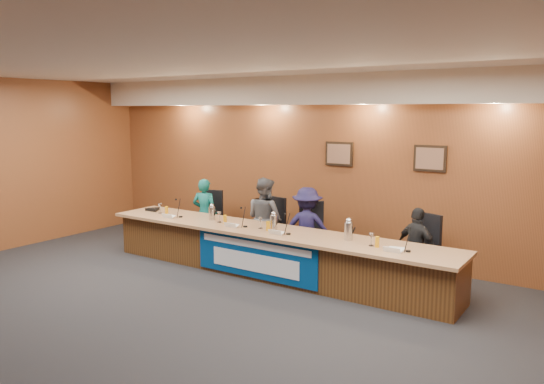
{
  "coord_description": "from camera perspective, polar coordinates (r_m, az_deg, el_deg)",
  "views": [
    {
      "loc": [
        4.6,
        -4.37,
        2.61
      ],
      "look_at": [
        -0.19,
        2.73,
        1.28
      ],
      "focal_mm": 35.0,
      "sensor_mm": 36.0,
      "label": 1
    }
  ],
  "objects": [
    {
      "name": "panelist_a",
      "position": [
        10.14,
        -7.24,
        -2.3
      ],
      "size": [
        0.56,
        0.45,
        1.33
      ],
      "primitive_type": "imported",
      "rotation": [
        0.0,
        0.0,
        3.43
      ],
      "color": "#0F5C57",
      "rests_on": "floor"
    },
    {
      "name": "nameplate_d",
      "position": [
        7.18,
        12.76,
        -6.03
      ],
      "size": [
        0.24,
        0.08,
        0.1
      ],
      "primitive_type": "cube",
      "rotation": [
        0.31,
        0.0,
        0.0
      ],
      "color": "white",
      "rests_on": "dais_top"
    },
    {
      "name": "microphone_c",
      "position": [
        8.02,
        1.78,
        -4.51
      ],
      "size": [
        0.07,
        0.07,
        0.02
      ],
      "primitive_type": "cylinder",
      "color": "black",
      "rests_on": "dais_top"
    },
    {
      "name": "carafe_mid",
      "position": [
        8.28,
        0.19,
        -3.31
      ],
      "size": [
        0.11,
        0.11,
        0.24
      ],
      "primitive_type": "cylinder",
      "color": "silver",
      "rests_on": "dais_top"
    },
    {
      "name": "water_glass_a",
      "position": [
        9.83,
        -11.95,
        -1.74
      ],
      "size": [
        0.08,
        0.08,
        0.18
      ],
      "primitive_type": "cylinder",
      "color": "silver",
      "rests_on": "dais_top"
    },
    {
      "name": "nameplate_c",
      "position": [
        8.0,
        0.31,
        -4.3
      ],
      "size": [
        0.24,
        0.08,
        0.1
      ],
      "primitive_type": "cube",
      "rotation": [
        0.31,
        0.0,
        0.0
      ],
      "color": "white",
      "rests_on": "dais_top"
    },
    {
      "name": "microphone_a",
      "position": [
        9.42,
        -9.81,
        -2.64
      ],
      "size": [
        0.07,
        0.07,
        0.02
      ],
      "primitive_type": "cylinder",
      "color": "black",
      "rests_on": "dais_top"
    },
    {
      "name": "paper_stack",
      "position": [
        7.35,
        13.12,
        -6.04
      ],
      "size": [
        0.26,
        0.33,
        0.01
      ],
      "primitive_type": "cube",
      "rotation": [
        0.0,
        0.0,
        0.14
      ],
      "color": "white",
      "rests_on": "dais_top"
    },
    {
      "name": "juice_glass_d",
      "position": [
        7.41,
        11.25,
        -5.28
      ],
      "size": [
        0.06,
        0.06,
        0.15
      ],
      "primitive_type": "cylinder",
      "color": "orange",
      "rests_on": "dais_top"
    },
    {
      "name": "water_glass_d",
      "position": [
        7.46,
        10.63,
        -5.05
      ],
      "size": [
        0.08,
        0.08,
        0.18
      ],
      "primitive_type": "cylinder",
      "color": "silver",
      "rests_on": "dais_top"
    },
    {
      "name": "microphone_d",
      "position": [
        7.28,
        14.42,
        -6.18
      ],
      "size": [
        0.07,
        0.07,
        0.02
      ],
      "primitive_type": "cylinder",
      "color": "black",
      "rests_on": "dais_top"
    },
    {
      "name": "microphone_b",
      "position": [
        8.52,
        -2.91,
        -3.73
      ],
      "size": [
        0.07,
        0.07,
        0.02
      ],
      "primitive_type": "cylinder",
      "color": "black",
      "rests_on": "dais_top"
    },
    {
      "name": "office_chair_c",
      "position": [
        8.98,
        4.11,
        -4.93
      ],
      "size": [
        0.64,
        0.64,
        0.08
      ],
      "primitive_type": "cube",
      "rotation": [
        0.0,
        0.0,
        0.43
      ],
      "color": "black",
      "rests_on": "floor"
    },
    {
      "name": "soffit",
      "position": [
        9.34,
        4.52,
        10.88
      ],
      "size": [
        10.0,
        0.5,
        0.5
      ],
      "primitive_type": "cube",
      "color": "beige",
      "rests_on": "wall_back"
    },
    {
      "name": "nameplate_a",
      "position": [
        9.38,
        -11.21,
        -2.5
      ],
      "size": [
        0.24,
        0.08,
        0.1
      ],
      "primitive_type": "cube",
      "rotation": [
        0.31,
        0.0,
        0.0
      ],
      "color": "white",
      "rests_on": "dais_top"
    },
    {
      "name": "wall_back",
      "position": [
        9.6,
        5.16,
        2.75
      ],
      "size": [
        10.0,
        0.04,
        3.2
      ],
      "primitive_type": "cube",
      "color": "brown",
      "rests_on": "floor"
    },
    {
      "name": "wall_photo_right",
      "position": [
        8.77,
        16.63,
        3.48
      ],
      "size": [
        0.52,
        0.04,
        0.42
      ],
      "primitive_type": "cube",
      "color": "black",
      "rests_on": "wall_back"
    },
    {
      "name": "speakerphone",
      "position": [
        10.12,
        -12.64,
        -1.85
      ],
      "size": [
        0.32,
        0.32,
        0.05
      ],
      "primitive_type": "cylinder",
      "color": "black",
      "rests_on": "dais_top"
    },
    {
      "name": "banner_text_upper",
      "position": [
        8.09,
        -1.92,
        -5.71
      ],
      "size": [
        2.0,
        0.01,
        0.1
      ],
      "primitive_type": "cube",
      "color": "silver",
      "rests_on": "banner"
    },
    {
      "name": "office_chair_b",
      "position": [
        9.42,
        -0.42,
        -4.25
      ],
      "size": [
        0.56,
        0.56,
        0.08
      ],
      "primitive_type": "cube",
      "rotation": [
        0.0,
        0.0,
        -0.19
      ],
      "color": "black",
      "rests_on": "floor"
    },
    {
      "name": "water_glass_b",
      "position": [
        8.9,
        -5.7,
        -2.7
      ],
      "size": [
        0.08,
        0.08,
        0.18
      ],
      "primitive_type": "cylinder",
      "color": "silver",
      "rests_on": "dais_top"
    },
    {
      "name": "wall_photo_left",
      "position": [
        9.37,
        7.24,
        4.1
      ],
      "size": [
        0.52,
        0.04,
        0.42
      ],
      "primitive_type": "cube",
      "color": "black",
      "rests_on": "wall_back"
    },
    {
      "name": "juice_glass_c",
      "position": [
        8.24,
        -0.43,
        -3.68
      ],
      "size": [
        0.06,
        0.06,
        0.15
      ],
      "primitive_type": "cylinder",
      "color": "orange",
      "rests_on": "dais_top"
    },
    {
      "name": "dais_body",
      "position": [
        8.49,
        -0.21,
        -6.62
      ],
      "size": [
        6.0,
        0.8,
        0.7
      ],
      "primitive_type": "cube",
      "color": "#4C2D14",
      "rests_on": "floor"
    },
    {
      "name": "banner",
      "position": [
        8.15,
        -1.86,
        -7.05
      ],
      "size": [
        2.2,
        0.02,
        0.65
      ],
      "primitive_type": "cube",
      "color": "navy",
      "rests_on": "dais_body"
    },
    {
      "name": "juice_glass_a",
      "position": [
        9.69,
        -11.27,
        -1.97
      ],
      "size": [
        0.06,
        0.06,
        0.15
      ],
      "primitive_type": "cylinder",
      "color": "orange",
      "rests_on": "dais_top"
    },
    {
      "name": "nameplate_b",
      "position": [
        8.52,
        -4.54,
        -3.51
      ],
      "size": [
        0.24,
        0.08,
        0.1
      ],
      "primitive_type": "cube",
      "rotation": [
        0.31,
        0.0,
        0.0
      ],
      "color": "white",
      "rests_on": "dais_top"
    },
    {
      "name": "panelist_d",
      "position": [
        8.12,
        15.33,
        -5.82
      ],
      "size": [
        0.76,
        0.51,
        1.2
      ],
      "primitive_type": "imported",
      "rotation": [
        0.0,
        0.0,
        2.8
      ],
      "color": "black",
      "rests_on": "floor"
    },
    {
      "name": "panelist_b",
      "position": [
        9.29,
        -0.77,
        -2.88
      ],
      "size": [
        0.83,
        0.72,
        1.45
      ],
      "primitive_type": "imported",
      "rotation": [
        0.0,
        0.0,
        2.88
      ],
      "color": "#515257",
      "rests_on": "floor"
    },
    {
      "name": "water_glass_c",
      "position": [
        8.4,
        -1.26,
        -3.34
      ],
      "size": [
        0.08,
        0.08,
        0.18
      ],
      "primitive_type": "cylinder",
      "color": "silver",
      "rests_on": "dais_top"
    },
    {
      "name": "ceiling",
      "position": [
        6.37,
        -12.82,
        13.92
      ],
      "size": [
        10.0,
        8.0,
        0.04
      ],
      "primitive_type": "cube",
      "color": "silver",
      "rests_on": "wall_back"
    },
    {
      "name": "juice_glass_b",
      "position": [
        8.76,
        -5.09,
        -2.97
      ],
      "size": [
        0.06,
        0.06,
        0.15
      ],
      "primitive_type": "cylinder",
      "color": "orange",
      "rests_on": "dais_top"
    },
    {
      "name": "office_chair_a",
      "position": [
        10.25,
        -6.85,
        -3.24
      ],
      "size": [
        0.6,
        0.6,
        0.08
      ],
      "primitive_type": "cube",
      "rotation": [
        0.0,
        0.0,
        0.3
      ],
      "color": "black",
      "rests_on": "floor"
    },
    {
      "name": "carafe_left",
      "position": [
        9.1,
        -6.47,
        -2.31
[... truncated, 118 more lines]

